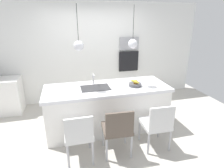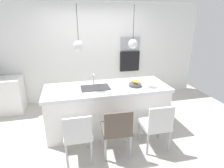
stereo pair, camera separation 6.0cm
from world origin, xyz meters
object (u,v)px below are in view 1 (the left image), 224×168
oven (128,61)px  chair_middle (118,128)px  microwave (129,43)px  chair_near (79,134)px  chair_far (157,123)px  fruit_bowl (135,84)px

oven → chair_middle: 2.70m
microwave → chair_middle: size_ratio=0.63×
chair_near → chair_far: same height
chair_middle → chair_far: size_ratio=0.99×
microwave → fruit_bowl: bearing=-104.9°
oven → chair_middle: oven is taller
chair_far → chair_middle: bearing=179.6°
microwave → chair_far: microwave is taller
fruit_bowl → oven: size_ratio=0.45×
chair_near → oven: bearing=55.9°
oven → chair_middle: size_ratio=0.65×
fruit_bowl → oven: (0.45, 1.68, 0.07)m
fruit_bowl → chair_near: size_ratio=0.29×
fruit_bowl → microwave: bearing=75.1°
microwave → oven: bearing=0.0°
oven → chair_far: size_ratio=0.65×
oven → chair_near: 2.99m
chair_far → microwave: bearing=82.3°
fruit_bowl → chair_far: (0.12, -0.76, -0.47)m
oven → fruit_bowl: bearing=-104.9°
fruit_bowl → oven: 1.74m
chair_near → chair_middle: size_ratio=1.01×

